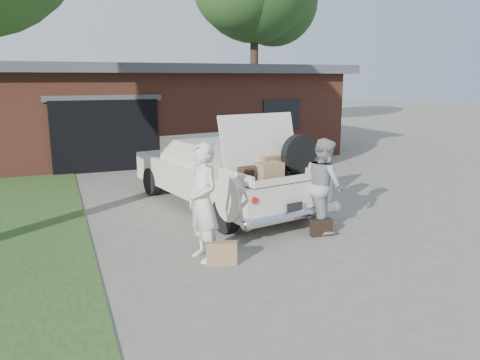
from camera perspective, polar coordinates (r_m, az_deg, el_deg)
name	(u,v)px	position (r m, az deg, el deg)	size (l,w,h in m)	color
ground	(253,251)	(7.96, 1.61, -8.62)	(90.00, 90.00, 0.00)	gray
house	(161,109)	(18.75, -9.62, 8.57)	(12.80, 7.80, 3.30)	brown
sedan	(221,172)	(10.52, -2.35, 0.98)	(3.05, 5.58, 2.17)	beige
woman_left	(203,202)	(7.34, -4.54, -2.69)	(0.69, 0.45, 1.90)	silver
woman_right	(324,185)	(8.90, 10.19, -0.60)	(0.86, 0.67, 1.77)	gray
suitcase_left	(222,253)	(7.35, -2.27, -8.93)	(0.47, 0.15, 0.37)	#9D7650
suitcase_right	(321,227)	(8.76, 9.88, -5.73)	(0.41, 0.13, 0.31)	black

